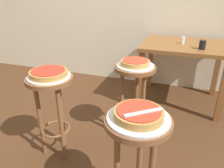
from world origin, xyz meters
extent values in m
plane|color=#4C2D19|center=(0.00, 0.00, 0.00)|extent=(6.00, 6.00, 0.00)
cylinder|color=brown|center=(0.78, -0.56, 0.71)|extent=(0.37, 0.37, 0.03)
cylinder|color=brown|center=(0.78, -0.45, 0.35)|extent=(0.04, 0.04, 0.69)
cylinder|color=silver|center=(0.78, -0.56, 0.73)|extent=(0.34, 0.34, 0.01)
cylinder|color=#B78442|center=(0.78, -0.56, 0.76)|extent=(0.27, 0.27, 0.04)
cylinder|color=#B23823|center=(0.78, -0.56, 0.78)|extent=(0.23, 0.23, 0.01)
cylinder|color=brown|center=(-0.01, -0.21, 0.71)|extent=(0.37, 0.37, 0.03)
cylinder|color=brown|center=(-0.01, -0.09, 0.35)|extent=(0.04, 0.04, 0.69)
cylinder|color=brown|center=(-0.11, -0.27, 0.35)|extent=(0.04, 0.04, 0.69)
cylinder|color=brown|center=(0.09, -0.27, 0.35)|extent=(0.04, 0.04, 0.69)
torus|color=brown|center=(-0.01, -0.21, 0.24)|extent=(0.25, 0.25, 0.02)
cylinder|color=white|center=(-0.01, -0.21, 0.73)|extent=(0.33, 0.33, 0.01)
cylinder|color=#B78442|center=(-0.01, -0.21, 0.76)|extent=(0.29, 0.29, 0.04)
cylinder|color=red|center=(-0.01, -0.21, 0.78)|extent=(0.26, 0.26, 0.01)
cylinder|color=brown|center=(0.56, 0.25, 0.71)|extent=(0.37, 0.37, 0.03)
cylinder|color=brown|center=(0.56, 0.37, 0.35)|extent=(0.04, 0.04, 0.69)
cylinder|color=brown|center=(0.47, 0.20, 0.35)|extent=(0.04, 0.04, 0.69)
cylinder|color=brown|center=(0.66, 0.20, 0.35)|extent=(0.04, 0.04, 0.69)
torus|color=brown|center=(0.56, 0.25, 0.24)|extent=(0.25, 0.25, 0.02)
cylinder|color=silver|center=(0.56, 0.25, 0.73)|extent=(0.33, 0.33, 0.01)
cylinder|color=tan|center=(0.56, 0.25, 0.76)|extent=(0.25, 0.25, 0.04)
cylinder|color=#B23823|center=(0.56, 0.25, 0.78)|extent=(0.22, 0.22, 0.01)
cube|color=brown|center=(0.96, 1.13, 0.73)|extent=(0.97, 0.78, 0.04)
cube|color=brown|center=(0.52, 0.79, 0.36)|extent=(0.06, 0.06, 0.71)
cube|color=brown|center=(1.39, 0.79, 0.36)|extent=(0.06, 0.06, 0.71)
cube|color=brown|center=(0.52, 1.47, 0.36)|extent=(0.06, 0.06, 0.71)
cube|color=brown|center=(1.39, 1.47, 0.36)|extent=(0.06, 0.06, 0.71)
cylinder|color=black|center=(1.13, 0.93, 0.80)|extent=(0.07, 0.07, 0.10)
cylinder|color=white|center=(0.92, 1.11, 0.80)|extent=(0.04, 0.04, 0.08)
cube|color=silver|center=(0.81, -0.58, 0.79)|extent=(0.19, 0.16, 0.01)
camera|label=1|loc=(0.96, -1.55, 1.39)|focal=35.48mm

